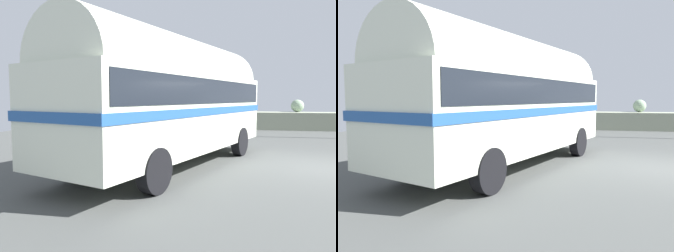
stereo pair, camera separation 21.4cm
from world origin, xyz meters
The scene contains 3 objects.
ground centered at (0.00, 0.00, 0.01)m, with size 32.00×26.00×0.02m.
breakwater centered at (-0.06, 11.80, 0.68)m, with size 31.36×2.13×2.39m.
vintage_coach centered at (-4.45, -0.42, 2.05)m, with size 5.22×8.88×3.70m.
Camera 1 is at (-2.79, -9.46, 1.96)m, focal length 34.27 mm.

